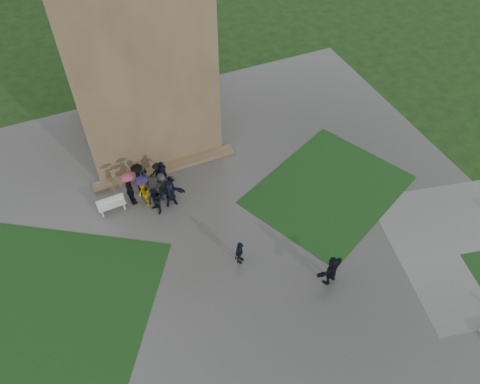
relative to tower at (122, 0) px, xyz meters
name	(u,v)px	position (x,y,z in m)	size (l,w,h in m)	color
ground	(230,309)	(0.00, -15.00, -9.00)	(120.00, 120.00, 0.00)	black
plaza	(216,277)	(0.00, -13.00, -8.99)	(34.00, 34.00, 0.02)	#3A3A37
lawn_inset_left	(40,304)	(-8.50, -11.00, -8.97)	(11.00, 9.00, 0.01)	black
lawn_inset_right	(328,190)	(8.50, -10.00, -8.97)	(9.00, 7.00, 0.01)	black
tower	(122,0)	(0.00, 0.00, 0.00)	(8.00, 8.00, 18.00)	brown
tower_plinth	(165,168)	(0.00, -4.40, -8.87)	(9.00, 0.80, 0.22)	brown
bench	(112,204)	(-3.80, -6.40, -8.51)	(1.61, 0.58, 0.92)	#B9B9B4
visitor_cluster	(153,184)	(-1.23, -6.34, -7.96)	(3.30, 3.17, 2.48)	black
pedestrian_mid	(240,252)	(1.53, -12.58, -8.20)	(0.91, 0.52, 1.55)	black
pedestrian_near	(332,270)	(5.27, -15.50, -8.04)	(1.74, 0.63, 1.88)	black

